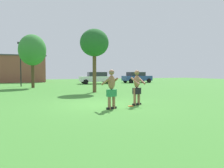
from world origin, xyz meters
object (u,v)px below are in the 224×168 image
tree_left_field (94,43)px  tree_behind_players (32,50)px  player_near (137,87)px  frisbee (131,106)px  lamp_post (21,59)px  player_in_green (111,87)px  car_white_far_end (96,78)px  car_blue_near_post (137,77)px

tree_left_field → tree_behind_players: 8.17m
player_near → frisbee: (-0.45, -0.24, -0.86)m
frisbee → lamp_post: bearing=104.0°
tree_behind_players → player_in_green: bearing=-81.5°
frisbee → player_near: bearing=28.1°
player_near → frisbee: player_near is taller
car_white_far_end → tree_left_field: size_ratio=0.91×
frisbee → tree_left_field: 8.39m
player_in_green → tree_left_field: (1.87, 7.77, 2.85)m
player_near → tree_left_field: tree_left_field is taller
car_blue_near_post → car_white_far_end: same height
frisbee → tree_behind_players: tree_behind_players is taller
player_near → lamp_post: size_ratio=0.34×
car_white_far_end → tree_behind_players: 10.14m
player_near → car_blue_near_post: player_near is taller
frisbee → tree_left_field: (0.77, 7.46, 3.77)m
player_near → car_blue_near_post: 22.75m
car_white_far_end → lamp_post: 9.87m
car_white_far_end → tree_left_field: (-4.27, -12.03, 2.96)m
frisbee → car_white_far_end: car_white_far_end is taller
frisbee → car_white_far_end: size_ratio=0.06×
frisbee → car_blue_near_post: 23.20m
player_in_green → tree_left_field: 8.49m
player_in_green → frisbee: (1.10, 0.32, -0.92)m
lamp_post → tree_left_field: tree_left_field is taller
player_in_green → tree_behind_players: size_ratio=0.32×
player_near → lamp_post: (-4.83, 17.25, 2.17)m
frisbee → tree_behind_players: 15.36m
player_near → player_in_green: size_ratio=0.98×
player_near → player_in_green: 1.65m
player_near → tree_behind_players: (-3.77, 14.29, 2.85)m
car_white_far_end → lamp_post: (-9.41, -1.99, 2.22)m
player_in_green → lamp_post: size_ratio=0.35×
frisbee → tree_left_field: bearing=84.1°
frisbee → car_white_far_end: 20.14m
car_blue_near_post → car_white_far_end: 6.61m
player_in_green → car_white_far_end: (6.14, 19.80, -0.11)m
player_near → car_blue_near_post: (11.17, 19.82, -0.05)m
lamp_post → tree_behind_players: bearing=-70.3°
player_in_green → car_white_far_end: 20.73m
player_near → lamp_post: bearing=105.6°
player_in_green → car_white_far_end: size_ratio=0.38×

